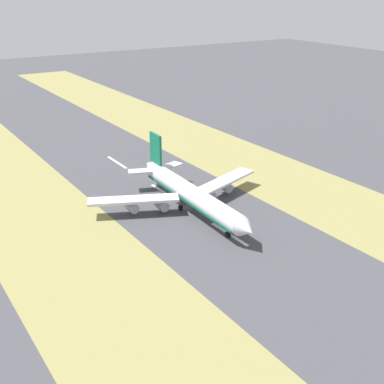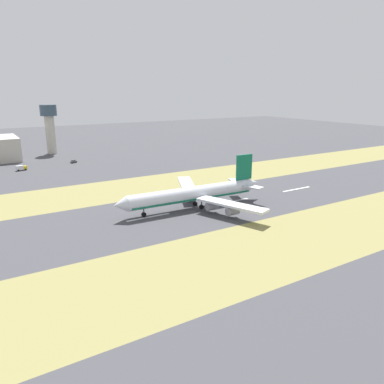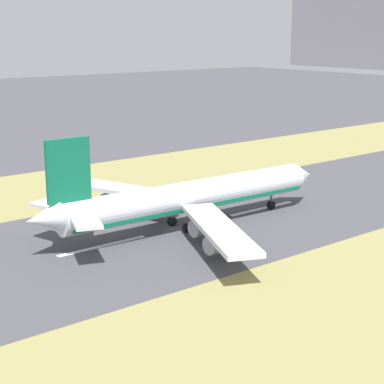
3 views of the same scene
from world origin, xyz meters
The scene contains 6 objects.
ground_plane centered at (0.00, 0.00, 0.00)m, with size 800.00×800.00×0.00m, color #424247.
grass_median_west centered at (-45.00, 0.00, 0.00)m, with size 40.00×600.00×0.01m, color olive.
grass_median_east centered at (45.00, 0.00, 0.00)m, with size 40.00×600.00×0.01m, color olive.
centreline_dash_mid centered at (0.00, -16.14, 0.01)m, with size 1.20×18.00×0.01m, color silver.
centreline_dash_far centered at (0.00, 23.86, 0.01)m, with size 1.20×18.00×0.01m, color silver.
airplane_main_jet centered at (0.63, 1.96, 6.02)m, with size 64.09×67.16×20.20m.
Camera 3 is at (95.78, -71.60, 37.84)m, focal length 60.00 mm.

